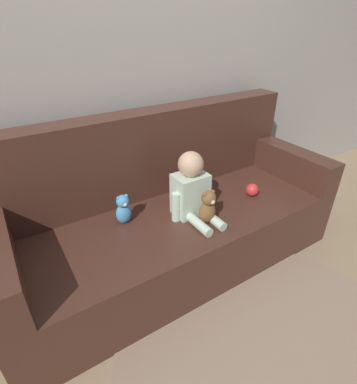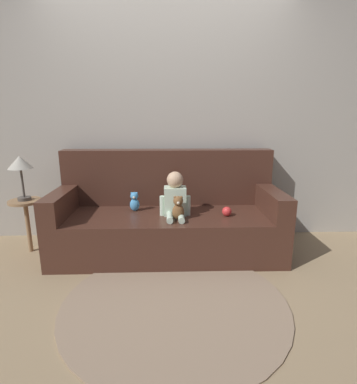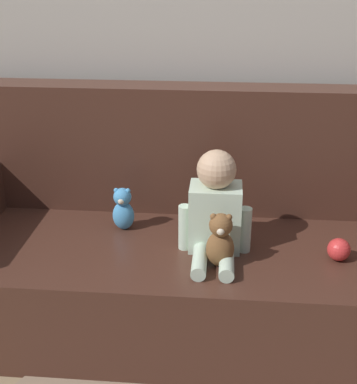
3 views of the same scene
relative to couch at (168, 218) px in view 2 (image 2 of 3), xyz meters
name	(u,v)px [view 2 (image 2 of 3)]	position (x,y,z in m)	size (l,w,h in m)	color
ground_plane	(168,252)	(0.00, -0.07, -0.33)	(12.00, 12.00, 0.00)	#9E8460
wall_back	(167,116)	(0.00, 0.43, 0.97)	(8.00, 0.05, 2.60)	#ADA89E
couch	(168,218)	(0.00, 0.00, 0.00)	(2.13, 0.82, 0.97)	#47281E
person_baby	(175,197)	(0.07, -0.14, 0.25)	(0.29, 0.34, 0.41)	silver
teddy_bear_brown	(178,208)	(0.09, -0.27, 0.18)	(0.11, 0.10, 0.22)	brown
plush_toy_side	(135,202)	(-0.32, 0.00, 0.17)	(0.09, 0.09, 0.19)	#4C9EDB
toy_ball	(227,211)	(0.55, -0.18, 0.12)	(0.09, 0.09, 0.09)	red
floor_rug	(175,302)	(0.05, -0.91, -0.32)	(1.61, 1.61, 0.01)	gray
side_table	(22,180)	(-1.36, -0.01, 0.39)	(0.30, 0.30, 0.95)	#93704C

